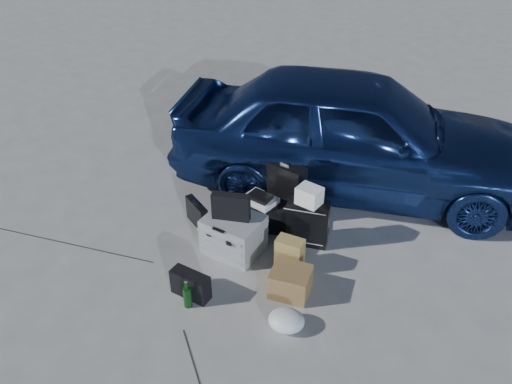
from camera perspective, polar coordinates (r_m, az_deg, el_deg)
ground at (r=5.38m, az=-4.89°, el=-9.41°), size 60.00×60.00×0.00m
car at (r=6.50m, az=11.11°, el=6.74°), size 4.94×3.42×1.56m
pelican_case at (r=5.54m, az=-2.57°, el=-4.85°), size 0.63×0.53×0.44m
laptop_bag at (r=5.32m, az=-2.89°, el=-1.70°), size 0.42×0.26×0.31m
briefcase at (r=5.98m, az=-6.76°, el=-2.48°), size 0.41×0.24×0.32m
suitcase_left at (r=6.02m, az=3.11°, el=0.28°), size 0.55×0.22×0.71m
suitcase_right at (r=5.62m, az=5.92°, el=-3.58°), size 0.50×0.31×0.56m
white_carton at (r=5.38m, az=6.11°, el=-0.42°), size 0.26×0.21×0.20m
duffel_bag at (r=5.90m, az=0.54°, el=-2.59°), size 0.74×0.56×0.34m
flat_box_white at (r=5.80m, az=0.48°, el=-0.90°), size 0.39×0.31×0.07m
flat_box_black at (r=5.75m, az=0.46°, el=-0.53°), size 0.26×0.19×0.05m
kraft_bag at (r=5.33m, az=3.86°, el=-7.09°), size 0.31×0.22×0.38m
cardboard_box at (r=5.09m, az=3.95°, el=-10.20°), size 0.47×0.43×0.29m
plastic_bag at (r=4.81m, az=3.49°, el=-14.45°), size 0.43×0.41×0.19m
messenger_bag at (r=5.10m, az=-7.49°, el=-10.45°), size 0.42×0.18×0.28m
green_bottle at (r=4.98m, az=-7.87°, el=-11.46°), size 0.09×0.09×0.32m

